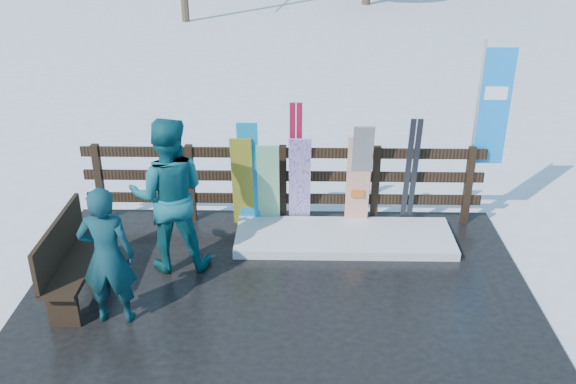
{
  "coord_description": "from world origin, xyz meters",
  "views": [
    {
      "loc": [
        0.23,
        -6.0,
        4.41
      ],
      "look_at": [
        0.09,
        1.0,
        1.1
      ],
      "focal_mm": 40.0,
      "sensor_mm": 36.0,
      "label": 1
    }
  ],
  "objects_px": {
    "bench": "(71,257)",
    "snowboard_1": "(268,186)",
    "snowboard_3": "(300,182)",
    "snowboard_5": "(358,183)",
    "snowboard_0": "(249,175)",
    "rental_flag": "(489,114)",
    "person_back": "(169,195)",
    "person_front": "(107,256)",
    "snowboard_4": "(361,177)",
    "snowboard_2": "(242,183)"
  },
  "relations": [
    {
      "from": "snowboard_0",
      "to": "snowboard_2",
      "type": "height_order",
      "value": "snowboard_0"
    },
    {
      "from": "snowboard_1",
      "to": "person_back",
      "type": "xyz_separation_m",
      "value": [
        -1.16,
        -1.01,
        0.33
      ]
    },
    {
      "from": "bench",
      "to": "person_front",
      "type": "xyz_separation_m",
      "value": [
        0.59,
        -0.47,
        0.29
      ]
    },
    {
      "from": "snowboard_3",
      "to": "person_front",
      "type": "height_order",
      "value": "person_front"
    },
    {
      "from": "snowboard_2",
      "to": "rental_flag",
      "type": "bearing_deg",
      "value": 4.65
    },
    {
      "from": "person_front",
      "to": "rental_flag",
      "type": "bearing_deg",
      "value": -153.72
    },
    {
      "from": "snowboard_1",
      "to": "person_back",
      "type": "bearing_deg",
      "value": -138.87
    },
    {
      "from": "bench",
      "to": "snowboard_1",
      "type": "bearing_deg",
      "value": 37.71
    },
    {
      "from": "snowboard_2",
      "to": "snowboard_1",
      "type": "bearing_deg",
      "value": 0.0
    },
    {
      "from": "rental_flag",
      "to": "person_front",
      "type": "height_order",
      "value": "rental_flag"
    },
    {
      "from": "snowboard_4",
      "to": "snowboard_5",
      "type": "distance_m",
      "value": 0.1
    },
    {
      "from": "bench",
      "to": "snowboard_5",
      "type": "relative_size",
      "value": 1.07
    },
    {
      "from": "bench",
      "to": "person_back",
      "type": "distance_m",
      "value": 1.33
    },
    {
      "from": "snowboard_2",
      "to": "person_front",
      "type": "distance_m",
      "value": 2.5
    },
    {
      "from": "snowboard_4",
      "to": "person_back",
      "type": "height_order",
      "value": "person_back"
    },
    {
      "from": "snowboard_3",
      "to": "rental_flag",
      "type": "bearing_deg",
      "value": 6.09
    },
    {
      "from": "person_front",
      "to": "snowboard_5",
      "type": "bearing_deg",
      "value": -144.41
    },
    {
      "from": "snowboard_1",
      "to": "person_back",
      "type": "relative_size",
      "value": 0.67
    },
    {
      "from": "snowboard_3",
      "to": "snowboard_0",
      "type": "bearing_deg",
      "value": 180.0
    },
    {
      "from": "snowboard_0",
      "to": "person_back",
      "type": "bearing_deg",
      "value": -131.45
    },
    {
      "from": "snowboard_0",
      "to": "rental_flag",
      "type": "xyz_separation_m",
      "value": [
        3.23,
        0.27,
        0.8
      ]
    },
    {
      "from": "snowboard_5",
      "to": "bench",
      "type": "bearing_deg",
      "value": -153.6
    },
    {
      "from": "person_back",
      "to": "snowboard_3",
      "type": "bearing_deg",
      "value": -152.96
    },
    {
      "from": "bench",
      "to": "rental_flag",
      "type": "distance_m",
      "value": 5.63
    },
    {
      "from": "snowboard_1",
      "to": "person_back",
      "type": "height_order",
      "value": "person_back"
    },
    {
      "from": "bench",
      "to": "snowboard_0",
      "type": "height_order",
      "value": "snowboard_0"
    },
    {
      "from": "rental_flag",
      "to": "snowboard_4",
      "type": "bearing_deg",
      "value": -170.99
    },
    {
      "from": "bench",
      "to": "snowboard_1",
      "type": "height_order",
      "value": "snowboard_1"
    },
    {
      "from": "rental_flag",
      "to": "person_back",
      "type": "bearing_deg",
      "value": -162.71
    },
    {
      "from": "snowboard_5",
      "to": "person_back",
      "type": "bearing_deg",
      "value": -157.0
    },
    {
      "from": "snowboard_0",
      "to": "snowboard_5",
      "type": "bearing_deg",
      "value": -0.0
    },
    {
      "from": "snowboard_0",
      "to": "snowboard_3",
      "type": "xyz_separation_m",
      "value": [
        0.69,
        0.0,
        -0.09
      ]
    },
    {
      "from": "snowboard_0",
      "to": "snowboard_4",
      "type": "height_order",
      "value": "snowboard_0"
    },
    {
      "from": "snowboard_0",
      "to": "person_back",
      "type": "relative_size",
      "value": 0.82
    },
    {
      "from": "snowboard_2",
      "to": "rental_flag",
      "type": "height_order",
      "value": "rental_flag"
    },
    {
      "from": "snowboard_4",
      "to": "person_back",
      "type": "relative_size",
      "value": 0.82
    },
    {
      "from": "snowboard_3",
      "to": "rental_flag",
      "type": "xyz_separation_m",
      "value": [
        2.53,
        0.27,
        0.9
      ]
    },
    {
      "from": "bench",
      "to": "snowboard_1",
      "type": "distance_m",
      "value": 2.78
    },
    {
      "from": "bench",
      "to": "rental_flag",
      "type": "height_order",
      "value": "rental_flag"
    },
    {
      "from": "bench",
      "to": "person_front",
      "type": "distance_m",
      "value": 0.8
    },
    {
      "from": "snowboard_1",
      "to": "snowboard_4",
      "type": "distance_m",
      "value": 1.27
    },
    {
      "from": "bench",
      "to": "snowboard_0",
      "type": "distance_m",
      "value": 2.59
    },
    {
      "from": "bench",
      "to": "rental_flag",
      "type": "xyz_separation_m",
      "value": [
        5.16,
        1.97,
        1.09
      ]
    },
    {
      "from": "snowboard_0",
      "to": "snowboard_1",
      "type": "distance_m",
      "value": 0.31
    },
    {
      "from": "snowboard_3",
      "to": "snowboard_4",
      "type": "relative_size",
      "value": 0.91
    },
    {
      "from": "snowboard_3",
      "to": "snowboard_5",
      "type": "relative_size",
      "value": 1.04
    },
    {
      "from": "snowboard_3",
      "to": "snowboard_5",
      "type": "bearing_deg",
      "value": -0.0
    },
    {
      "from": "snowboard_0",
      "to": "rental_flag",
      "type": "height_order",
      "value": "rental_flag"
    },
    {
      "from": "snowboard_4",
      "to": "snowboard_5",
      "type": "xyz_separation_m",
      "value": [
        -0.03,
        -0.0,
        -0.09
      ]
    },
    {
      "from": "bench",
      "to": "snowboard_5",
      "type": "distance_m",
      "value": 3.83
    }
  ]
}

